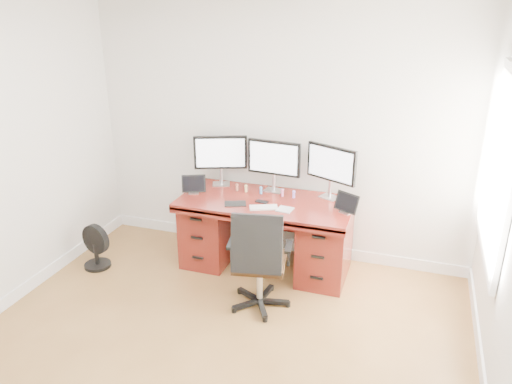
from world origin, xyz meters
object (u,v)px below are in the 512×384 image
(desk, at_px, (266,231))
(keyboard, at_px, (264,207))
(office_chair, at_px, (259,277))
(monitor_center, at_px, (274,160))
(floor_fan, at_px, (95,247))

(desk, relative_size, keyboard, 6.47)
(office_chair, xyz_separation_m, monitor_center, (-0.16, 0.97, 0.77))
(desk, height_order, monitor_center, monitor_center)
(desk, distance_m, keyboard, 0.42)
(monitor_center, bearing_deg, desk, -85.58)
(office_chair, relative_size, monitor_center, 1.77)
(floor_fan, height_order, monitor_center, monitor_center)
(desk, xyz_separation_m, office_chair, (0.16, -0.73, -0.08))
(keyboard, bearing_deg, floor_fan, 169.03)
(keyboard, bearing_deg, office_chair, -98.85)
(office_chair, bearing_deg, desk, 91.94)
(desk, distance_m, office_chair, 0.75)
(floor_fan, relative_size, monitor_center, 0.84)
(desk, height_order, office_chair, office_chair)
(monitor_center, height_order, keyboard, monitor_center)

